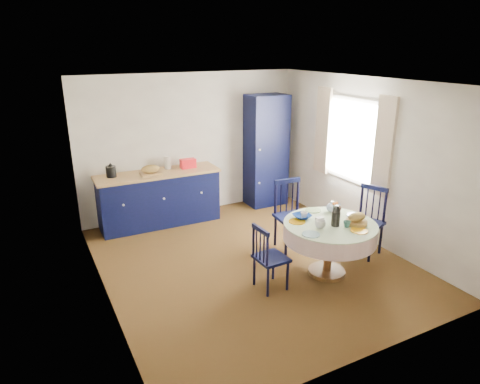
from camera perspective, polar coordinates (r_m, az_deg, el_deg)
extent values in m
plane|color=black|center=(6.19, 1.58, -9.26)|extent=(4.50, 4.50, 0.00)
plane|color=white|center=(5.47, 1.82, 14.47)|extent=(4.50, 4.50, 0.00)
cube|color=white|center=(7.68, -6.53, 6.26)|extent=(4.00, 0.02, 2.50)
cube|color=white|center=(5.09, -18.40, -1.30)|extent=(0.02, 4.50, 2.50)
cube|color=white|center=(6.87, 16.47, 4.06)|extent=(0.02, 4.50, 2.50)
plane|color=white|center=(7.02, 14.96, 6.61)|extent=(0.00, 1.20, 1.20)
cube|color=beige|center=(6.47, 18.62, 5.69)|extent=(0.05, 0.34, 1.45)
cube|color=beige|center=(7.49, 10.98, 8.04)|extent=(0.05, 0.34, 1.45)
cube|color=black|center=(7.42, -10.74, -0.94)|extent=(2.01, 0.63, 0.88)
cube|color=tan|center=(7.28, -10.96, 2.46)|extent=(2.07, 0.67, 0.04)
cube|color=#B5141B|center=(7.43, -6.94, 3.79)|extent=(0.26, 0.14, 0.16)
cube|color=tan|center=(7.20, -11.82, 2.45)|extent=(0.34, 0.24, 0.02)
ellipsoid|color=#A58240|center=(7.18, -11.86, 3.03)|extent=(0.31, 0.20, 0.13)
cylinder|color=silver|center=(7.43, -9.60, 3.91)|extent=(0.12, 0.12, 0.22)
cube|color=black|center=(8.11, 3.48, 5.52)|extent=(0.73, 0.53, 2.09)
cylinder|color=white|center=(7.72, 2.68, 5.64)|extent=(0.04, 0.02, 0.04)
cylinder|color=white|center=(7.89, 2.61, 1.21)|extent=(0.04, 0.02, 0.04)
cylinder|color=#563B18|center=(6.01, 11.48, -10.34)|extent=(0.50, 0.50, 0.05)
cylinder|color=#563B18|center=(5.86, 11.70, -7.47)|extent=(0.11, 0.11, 0.66)
cylinder|color=#563B18|center=(5.71, 11.93, -4.37)|extent=(1.15, 1.15, 0.03)
cylinder|color=white|center=(5.75, 11.86, -5.24)|extent=(1.21, 1.21, 0.22)
cylinder|color=white|center=(5.70, 11.94, -4.17)|extent=(1.21, 1.21, 0.01)
cylinder|color=#82ACB0|center=(5.33, 9.43, -5.58)|extent=(0.22, 0.22, 0.01)
cylinder|color=orange|center=(5.56, 15.62, -4.98)|extent=(0.22, 0.22, 0.01)
cylinder|color=navy|center=(6.03, 15.06, -3.01)|extent=(0.22, 0.22, 0.01)
cylinder|color=#8CAC6D|center=(6.08, 9.73, -2.41)|extent=(0.22, 0.22, 0.01)
cylinder|color=orange|center=(5.67, 7.63, -3.92)|extent=(0.22, 0.22, 0.01)
cylinder|color=olive|center=(5.74, 15.24, -3.95)|extent=(0.28, 0.28, 0.05)
ellipsoid|color=#A58240|center=(5.71, 15.31, -3.21)|extent=(0.26, 0.16, 0.11)
cube|color=silver|center=(5.77, 10.56, -3.52)|extent=(0.10, 0.07, 0.04)
cylinder|color=black|center=(5.48, 6.34, -11.07)|extent=(0.03, 0.03, 0.39)
cylinder|color=black|center=(5.70, 4.47, -9.73)|extent=(0.03, 0.03, 0.39)
cylinder|color=black|center=(5.33, 3.73, -11.91)|extent=(0.03, 0.03, 0.39)
cylinder|color=black|center=(5.56, 1.92, -10.49)|extent=(0.03, 0.03, 0.39)
cube|color=black|center=(5.41, 4.17, -8.79)|extent=(0.39, 0.40, 0.04)
cylinder|color=black|center=(5.11, 3.67, -7.76)|extent=(0.03, 0.03, 0.44)
cylinder|color=black|center=(5.35, 1.80, -6.46)|extent=(0.03, 0.03, 0.44)
cube|color=black|center=(5.14, 2.75, -5.07)|extent=(0.05, 0.35, 0.06)
cylinder|color=black|center=(5.17, 3.21, -7.62)|extent=(0.02, 0.02, 0.37)
cylinder|color=black|center=(5.24, 2.71, -7.27)|extent=(0.02, 0.02, 0.37)
cylinder|color=black|center=(5.30, 2.22, -6.93)|extent=(0.02, 0.02, 0.37)
cylinder|color=black|center=(6.30, 6.17, -6.38)|extent=(0.04, 0.04, 0.48)
cylinder|color=black|center=(6.48, 9.14, -5.80)|extent=(0.04, 0.04, 0.48)
cylinder|color=black|center=(6.59, 4.73, -5.16)|extent=(0.04, 0.04, 0.48)
cylinder|color=black|center=(6.76, 7.60, -4.65)|extent=(0.04, 0.04, 0.48)
cube|color=black|center=(6.43, 7.00, -3.38)|extent=(0.51, 0.49, 0.04)
cylinder|color=black|center=(6.41, 4.76, -0.79)|extent=(0.04, 0.04, 0.53)
cylinder|color=black|center=(6.58, 7.71, -0.37)|extent=(0.04, 0.04, 0.53)
cube|color=black|center=(6.42, 6.33, 1.48)|extent=(0.42, 0.08, 0.07)
cylinder|color=black|center=(6.46, 5.46, -0.88)|extent=(0.02, 0.02, 0.44)
cylinder|color=black|center=(6.50, 6.25, -0.76)|extent=(0.02, 0.02, 0.44)
cylinder|color=black|center=(6.55, 7.02, -0.65)|extent=(0.02, 0.02, 0.44)
cylinder|color=black|center=(6.50, 14.04, -6.14)|extent=(0.04, 0.04, 0.46)
cylinder|color=black|center=(6.36, 16.95, -7.00)|extent=(0.04, 0.04, 0.46)
cylinder|color=black|center=(6.78, 15.42, -5.17)|extent=(0.04, 0.04, 0.46)
cylinder|color=black|center=(6.65, 18.24, -5.97)|extent=(0.04, 0.04, 0.46)
cube|color=black|center=(6.47, 16.36, -4.03)|extent=(0.56, 0.58, 0.04)
cylinder|color=black|center=(6.61, 15.89, -1.07)|extent=(0.04, 0.04, 0.52)
cylinder|color=black|center=(6.48, 18.78, -1.80)|extent=(0.04, 0.04, 0.52)
cube|color=black|center=(6.47, 17.52, 0.53)|extent=(0.19, 0.40, 0.06)
cylinder|color=black|center=(6.59, 16.54, -1.42)|extent=(0.02, 0.02, 0.43)
cylinder|color=black|center=(6.55, 17.30, -1.61)|extent=(0.02, 0.02, 0.43)
cylinder|color=black|center=(6.52, 18.07, -1.80)|extent=(0.02, 0.02, 0.43)
imported|color=silver|center=(5.52, 10.67, -4.25)|extent=(0.13, 0.13, 0.10)
imported|color=#347266|center=(5.62, 14.05, -4.18)|extent=(0.09, 0.09, 0.08)
imported|color=black|center=(6.06, 12.78, -2.27)|extent=(0.12, 0.12, 0.09)
imported|color=silver|center=(5.79, 8.54, -3.08)|extent=(0.09, 0.09, 0.09)
imported|color=navy|center=(5.78, 8.26, -3.24)|extent=(0.24, 0.24, 0.06)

